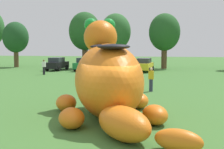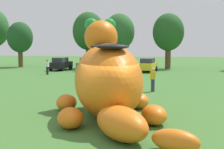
{
  "view_description": "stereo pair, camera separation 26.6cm",
  "coord_description": "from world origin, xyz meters",
  "px_view_note": "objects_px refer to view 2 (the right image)",
  "views": [
    {
      "loc": [
        2.36,
        -11.65,
        3.24
      ],
      "look_at": [
        -0.31,
        2.57,
        1.86
      ],
      "focal_mm": 48.06,
      "sensor_mm": 36.0,
      "label": 1
    },
    {
      "loc": [
        2.62,
        -11.6,
        3.24
      ],
      "look_at": [
        -0.31,
        2.57,
        1.86
      ],
      "focal_mm": 48.06,
      "sensor_mm": 36.0,
      "label": 2
    }
  ],
  "objects_px": {
    "car_yellow": "(148,65)",
    "car_green": "(89,64)",
    "spectator_near_inflatable": "(47,67)",
    "giant_inflatable_creature": "(108,80)",
    "car_black": "(61,64)",
    "car_blue": "(116,65)",
    "spectator_mid_field": "(153,80)"
  },
  "relations": [
    {
      "from": "car_yellow",
      "to": "spectator_near_inflatable",
      "type": "bearing_deg",
      "value": -151.91
    },
    {
      "from": "giant_inflatable_creature",
      "to": "car_black",
      "type": "bearing_deg",
      "value": 115.84
    },
    {
      "from": "car_green",
      "to": "car_black",
      "type": "bearing_deg",
      "value": 178.52
    },
    {
      "from": "giant_inflatable_creature",
      "to": "spectator_near_inflatable",
      "type": "distance_m",
      "value": 21.63
    },
    {
      "from": "car_yellow",
      "to": "spectator_mid_field",
      "type": "relative_size",
      "value": 2.49
    },
    {
      "from": "giant_inflatable_creature",
      "to": "car_green",
      "type": "bearing_deg",
      "value": 108.07
    },
    {
      "from": "car_yellow",
      "to": "spectator_near_inflatable",
      "type": "relative_size",
      "value": 2.49
    },
    {
      "from": "giant_inflatable_creature",
      "to": "car_yellow",
      "type": "xyz_separation_m",
      "value": [
        -0.27,
        24.32,
        -0.87
      ]
    },
    {
      "from": "car_black",
      "to": "car_yellow",
      "type": "distance_m",
      "value": 11.61
    },
    {
      "from": "giant_inflatable_creature",
      "to": "car_black",
      "type": "height_order",
      "value": "giant_inflatable_creature"
    },
    {
      "from": "car_blue",
      "to": "car_yellow",
      "type": "height_order",
      "value": "same"
    },
    {
      "from": "car_black",
      "to": "car_blue",
      "type": "relative_size",
      "value": 1.01
    },
    {
      "from": "car_yellow",
      "to": "spectator_mid_field",
      "type": "xyz_separation_m",
      "value": [
        1.75,
        -16.19,
        -0.01
      ]
    },
    {
      "from": "car_green",
      "to": "spectator_mid_field",
      "type": "height_order",
      "value": "car_green"
    },
    {
      "from": "car_black",
      "to": "spectator_near_inflatable",
      "type": "xyz_separation_m",
      "value": [
        0.74,
        -6.01,
        -0.01
      ]
    },
    {
      "from": "giant_inflatable_creature",
      "to": "spectator_mid_field",
      "type": "relative_size",
      "value": 4.83
    },
    {
      "from": "giant_inflatable_creature",
      "to": "car_yellow",
      "type": "bearing_deg",
      "value": 90.64
    },
    {
      "from": "car_blue",
      "to": "car_yellow",
      "type": "xyz_separation_m",
      "value": [
        3.81,
        1.11,
        0.0
      ]
    },
    {
      "from": "car_green",
      "to": "spectator_near_inflatable",
      "type": "distance_m",
      "value": 6.7
    },
    {
      "from": "car_green",
      "to": "car_blue",
      "type": "distance_m",
      "value": 4.07
    },
    {
      "from": "giant_inflatable_creature",
      "to": "car_green",
      "type": "distance_m",
      "value": 25.71
    },
    {
      "from": "car_black",
      "to": "car_blue",
      "type": "distance_m",
      "value": 7.9
    },
    {
      "from": "giant_inflatable_creature",
      "to": "car_yellow",
      "type": "distance_m",
      "value": 24.34
    },
    {
      "from": "car_yellow",
      "to": "spectator_near_inflatable",
      "type": "xyz_separation_m",
      "value": [
        -10.87,
        -5.8,
        -0.01
      ]
    },
    {
      "from": "car_blue",
      "to": "spectator_mid_field",
      "type": "distance_m",
      "value": 16.08
    },
    {
      "from": "car_green",
      "to": "spectator_near_inflatable",
      "type": "height_order",
      "value": "car_green"
    },
    {
      "from": "giant_inflatable_creature",
      "to": "car_blue",
      "type": "distance_m",
      "value": 23.58
    },
    {
      "from": "car_black",
      "to": "car_green",
      "type": "distance_m",
      "value": 3.91
    },
    {
      "from": "giant_inflatable_creature",
      "to": "spectator_near_inflatable",
      "type": "relative_size",
      "value": 4.83
    },
    {
      "from": "car_green",
      "to": "car_yellow",
      "type": "xyz_separation_m",
      "value": [
        7.7,
        -0.11,
        0.0
      ]
    },
    {
      "from": "giant_inflatable_creature",
      "to": "spectator_near_inflatable",
      "type": "bearing_deg",
      "value": 121.02
    },
    {
      "from": "car_yellow",
      "to": "car_green",
      "type": "bearing_deg",
      "value": 179.2
    }
  ]
}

